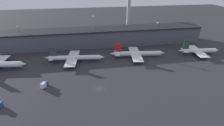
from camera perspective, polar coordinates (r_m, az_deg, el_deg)
ground at (r=108.50m, az=-4.14°, el=-8.35°), size 600.00×600.00×0.00m
terminal_building at (r=172.60m, az=-6.72°, el=8.36°), size 216.69×21.92×16.36m
airplane_1 at (r=142.17m, az=-12.20°, el=1.65°), size 47.81×30.98×12.75m
airplane_2 at (r=148.21m, az=8.22°, el=3.06°), size 46.80×31.47×12.43m
airplane_3 at (r=170.30m, az=26.40°, el=3.61°), size 36.73×28.12×13.57m
service_vehicle_0 at (r=116.11m, az=-21.26°, el=-6.58°), size 4.04×6.03×3.65m
lamp_post_0 at (r=182.52m, az=-28.05°, el=8.36°), size 1.80×1.80×21.82m
lamp_post_1 at (r=172.10m, az=-5.96°, el=11.67°), size 1.80×1.80×28.46m
lamp_post_2 at (r=188.36m, az=14.48°, el=10.82°), size 1.80×1.80×19.96m
control_tower at (r=223.23m, az=5.50°, el=17.69°), size 9.00×9.00×47.40m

